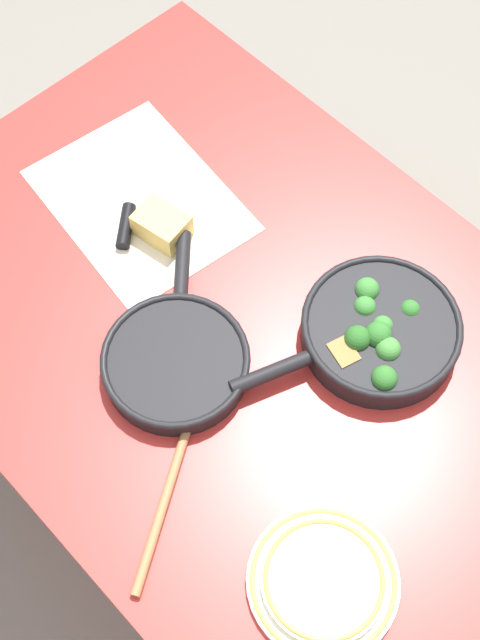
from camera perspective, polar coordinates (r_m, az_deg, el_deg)
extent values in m
plane|color=slate|center=(2.15, 0.00, -9.92)|extent=(14.00, 14.00, 0.00)
cube|color=#B72D28|center=(1.47, 0.00, -0.65)|extent=(1.25, 0.86, 0.03)
cylinder|color=#BCBCC1|center=(2.16, -3.27, 10.40)|extent=(0.05, 0.05, 0.73)
cylinder|color=black|center=(1.44, 8.96, -0.73)|extent=(0.25, 0.25, 0.05)
torus|color=black|center=(1.42, 9.09, -0.29)|extent=(0.26, 0.26, 0.01)
cylinder|color=black|center=(1.38, 1.98, -3.38)|extent=(0.07, 0.13, 0.02)
cylinder|color=#2C6823|center=(1.47, 8.00, 1.43)|extent=(0.01, 0.01, 0.02)
sphere|color=#387A33|center=(1.45, 8.13, 1.93)|extent=(0.04, 0.04, 0.04)
cylinder|color=#357027|center=(1.42, 9.31, -2.33)|extent=(0.01, 0.01, 0.02)
sphere|color=#428438|center=(1.40, 9.46, -1.87)|extent=(0.04, 0.04, 0.04)
cylinder|color=#2C6823|center=(1.46, 7.88, 0.37)|extent=(0.01, 0.01, 0.02)
sphere|color=#387A33|center=(1.44, 7.99, 0.82)|extent=(0.04, 0.04, 0.04)
cylinder|color=#245B1C|center=(1.40, 9.07, -4.17)|extent=(0.01, 0.01, 0.02)
sphere|color=#2D6B28|center=(1.38, 9.21, -3.73)|extent=(0.04, 0.04, 0.04)
cylinder|color=#245B1C|center=(1.47, 10.68, 0.24)|extent=(0.01, 0.01, 0.02)
sphere|color=#2D6B28|center=(1.45, 10.81, 0.63)|extent=(0.03, 0.03, 0.03)
cylinder|color=#205218|center=(1.42, 7.40, -1.68)|extent=(0.01, 0.01, 0.02)
sphere|color=#286023|center=(1.40, 7.52, -1.19)|extent=(0.04, 0.04, 0.04)
cylinder|color=#2C6823|center=(1.44, 8.98, -0.80)|extent=(0.01, 0.01, 0.02)
sphere|color=#387A33|center=(1.43, 9.10, -0.40)|extent=(0.03, 0.03, 0.03)
cylinder|color=#245B1C|center=(1.43, 8.69, -1.44)|extent=(0.02, 0.02, 0.02)
sphere|color=#2D6B28|center=(1.41, 8.83, -0.94)|extent=(0.04, 0.04, 0.04)
cube|color=#9E703D|center=(1.45, 11.29, -0.86)|extent=(0.04, 0.05, 0.03)
cube|color=#9E703D|center=(1.47, 8.19, 1.92)|extent=(0.05, 0.05, 0.04)
cube|color=#9E703D|center=(1.40, 6.58, -2.36)|extent=(0.06, 0.05, 0.04)
cube|color=#9E703D|center=(1.42, 8.57, -2.05)|extent=(0.05, 0.05, 0.04)
cube|color=#AD7F4C|center=(1.44, 9.59, -0.66)|extent=(0.03, 0.04, 0.03)
cube|color=olive|center=(1.46, 11.72, 0.01)|extent=(0.04, 0.04, 0.03)
cylinder|color=black|center=(1.41, -4.13, -2.82)|extent=(0.23, 0.23, 0.04)
torus|color=black|center=(1.39, -4.17, -2.49)|extent=(0.24, 0.24, 0.01)
cylinder|color=black|center=(1.49, -3.76, 3.49)|extent=(0.11, 0.11, 0.02)
cylinder|color=#DBC156|center=(1.41, -4.13, -2.82)|extent=(0.19, 0.19, 0.02)
cylinder|color=#996B42|center=(1.34, -4.57, -10.61)|extent=(0.18, 0.28, 0.02)
ellipsoid|color=#996B42|center=(1.40, -2.38, -3.65)|extent=(0.07, 0.08, 0.02)
cube|color=beige|center=(1.60, -6.41, 7.64)|extent=(0.39, 0.32, 0.00)
cube|color=silver|center=(1.64, -6.64, 9.47)|extent=(0.13, 0.14, 0.01)
cylinder|color=black|center=(1.56, -7.32, 5.98)|extent=(0.07, 0.08, 0.02)
cube|color=#E0C15B|center=(1.53, -5.02, 6.05)|extent=(0.10, 0.08, 0.05)
cylinder|color=silver|center=(1.31, 5.33, -16.33)|extent=(0.22, 0.22, 0.01)
torus|color=gold|center=(1.30, 5.35, -16.28)|extent=(0.21, 0.21, 0.01)
cylinder|color=silver|center=(1.30, 5.37, -16.22)|extent=(0.18, 0.18, 0.01)
torus|color=gold|center=(1.29, 5.40, -16.16)|extent=(0.17, 0.17, 0.01)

